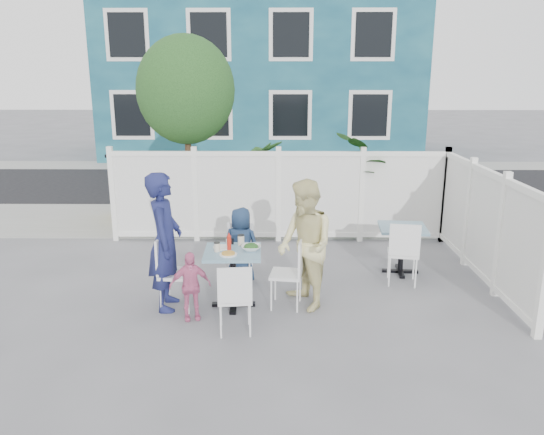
{
  "coord_description": "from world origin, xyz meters",
  "views": [
    {
      "loc": [
        0.08,
        -6.63,
        2.85
      ],
      "look_at": [
        0.01,
        0.02,
        1.07
      ],
      "focal_mm": 35.0,
      "sensor_mm": 36.0,
      "label": 1
    }
  ],
  "objects_px": {
    "chair_near": "(235,294)",
    "spare_table": "(402,237)",
    "man": "(165,242)",
    "chair_back": "(240,249)",
    "main_table": "(233,263)",
    "chair_right": "(292,268)",
    "boy": "(241,245)",
    "utility_cabinet": "(130,187)",
    "chair_left": "(171,267)",
    "toddler": "(190,286)",
    "woman": "(305,245)"
  },
  "relations": [
    {
      "from": "utility_cabinet",
      "to": "chair_right",
      "type": "relative_size",
      "value": 1.45
    },
    {
      "from": "main_table",
      "to": "chair_near",
      "type": "relative_size",
      "value": 0.88
    },
    {
      "from": "spare_table",
      "to": "boy",
      "type": "xyz_separation_m",
      "value": [
        -2.35,
        -0.4,
        -0.01
      ]
    },
    {
      "from": "main_table",
      "to": "spare_table",
      "type": "bearing_deg",
      "value": 26.91
    },
    {
      "from": "chair_left",
      "to": "chair_near",
      "type": "xyz_separation_m",
      "value": [
        0.86,
        -0.72,
        -0.05
      ]
    },
    {
      "from": "main_table",
      "to": "woman",
      "type": "distance_m",
      "value": 0.93
    },
    {
      "from": "chair_left",
      "to": "toddler",
      "type": "relative_size",
      "value": 1.1
    },
    {
      "from": "utility_cabinet",
      "to": "woman",
      "type": "xyz_separation_m",
      "value": [
        3.38,
        -4.38,
        0.18
      ]
    },
    {
      "from": "main_table",
      "to": "chair_right",
      "type": "relative_size",
      "value": 0.84
    },
    {
      "from": "chair_near",
      "to": "spare_table",
      "type": "bearing_deg",
      "value": 35.12
    },
    {
      "from": "chair_right",
      "to": "boy",
      "type": "xyz_separation_m",
      "value": [
        -0.7,
        0.83,
        0.03
      ]
    },
    {
      "from": "man",
      "to": "woman",
      "type": "xyz_separation_m",
      "value": [
        1.74,
        0.03,
        -0.05
      ]
    },
    {
      "from": "chair_left",
      "to": "man",
      "type": "bearing_deg",
      "value": -99.78
    },
    {
      "from": "spare_table",
      "to": "man",
      "type": "distance_m",
      "value": 3.48
    },
    {
      "from": "spare_table",
      "to": "toddler",
      "type": "distance_m",
      "value": 3.29
    },
    {
      "from": "spare_table",
      "to": "woman",
      "type": "height_order",
      "value": "woman"
    },
    {
      "from": "man",
      "to": "boy",
      "type": "distance_m",
      "value": 1.27
    },
    {
      "from": "chair_back",
      "to": "boy",
      "type": "height_order",
      "value": "boy"
    },
    {
      "from": "chair_right",
      "to": "man",
      "type": "distance_m",
      "value": 1.62
    },
    {
      "from": "chair_left",
      "to": "chair_back",
      "type": "relative_size",
      "value": 1.12
    },
    {
      "from": "chair_left",
      "to": "chair_right",
      "type": "height_order",
      "value": "chair_left"
    },
    {
      "from": "chair_near",
      "to": "man",
      "type": "relative_size",
      "value": 0.48
    },
    {
      "from": "utility_cabinet",
      "to": "woman",
      "type": "bearing_deg",
      "value": -50.39
    },
    {
      "from": "spare_table",
      "to": "chair_back",
      "type": "bearing_deg",
      "value": -171.39
    },
    {
      "from": "chair_back",
      "to": "toddler",
      "type": "distance_m",
      "value": 1.33
    },
    {
      "from": "utility_cabinet",
      "to": "man",
      "type": "xyz_separation_m",
      "value": [
        1.64,
        -4.41,
        0.23
      ]
    },
    {
      "from": "boy",
      "to": "toddler",
      "type": "distance_m",
      "value": 1.31
    },
    {
      "from": "chair_left",
      "to": "man",
      "type": "height_order",
      "value": "man"
    },
    {
      "from": "chair_left",
      "to": "man",
      "type": "distance_m",
      "value": 0.33
    },
    {
      "from": "boy",
      "to": "spare_table",
      "type": "bearing_deg",
      "value": -153.64
    },
    {
      "from": "chair_back",
      "to": "woman",
      "type": "bearing_deg",
      "value": 139.12
    },
    {
      "from": "chair_left",
      "to": "chair_back",
      "type": "bearing_deg",
      "value": 143.06
    },
    {
      "from": "chair_back",
      "to": "chair_near",
      "type": "relative_size",
      "value": 0.99
    },
    {
      "from": "main_table",
      "to": "chair_right",
      "type": "xyz_separation_m",
      "value": [
        0.74,
        -0.01,
        -0.06
      ]
    },
    {
      "from": "main_table",
      "to": "chair_back",
      "type": "xyz_separation_m",
      "value": [
        0.03,
        0.86,
        -0.09
      ]
    },
    {
      "from": "chair_right",
      "to": "chair_near",
      "type": "relative_size",
      "value": 1.06
    },
    {
      "from": "chair_right",
      "to": "man",
      "type": "xyz_separation_m",
      "value": [
        -1.58,
        -0.02,
        0.35
      ]
    },
    {
      "from": "main_table",
      "to": "chair_left",
      "type": "xyz_separation_m",
      "value": [
        -0.78,
        -0.05,
        -0.03
      ]
    },
    {
      "from": "chair_right",
      "to": "boy",
      "type": "distance_m",
      "value": 1.08
    },
    {
      "from": "spare_table",
      "to": "man",
      "type": "height_order",
      "value": "man"
    },
    {
      "from": "spare_table",
      "to": "chair_right",
      "type": "height_order",
      "value": "chair_right"
    },
    {
      "from": "man",
      "to": "main_table",
      "type": "bearing_deg",
      "value": -91.49
    },
    {
      "from": "chair_back",
      "to": "woman",
      "type": "height_order",
      "value": "woman"
    },
    {
      "from": "man",
      "to": "utility_cabinet",
      "type": "bearing_deg",
      "value": 16.81
    },
    {
      "from": "spare_table",
      "to": "chair_right",
      "type": "distance_m",
      "value": 2.06
    },
    {
      "from": "main_table",
      "to": "man",
      "type": "distance_m",
      "value": 0.88
    },
    {
      "from": "man",
      "to": "chair_back",
      "type": "bearing_deg",
      "value": -47.67
    },
    {
      "from": "toddler",
      "to": "main_table",
      "type": "bearing_deg",
      "value": 22.38
    },
    {
      "from": "chair_left",
      "to": "man",
      "type": "xyz_separation_m",
      "value": [
        -0.06,
        0.02,
        0.33
      ]
    },
    {
      "from": "chair_left",
      "to": "woman",
      "type": "xyz_separation_m",
      "value": [
        1.68,
        0.04,
        0.28
      ]
    }
  ]
}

